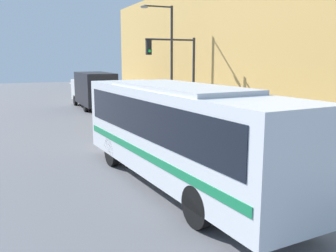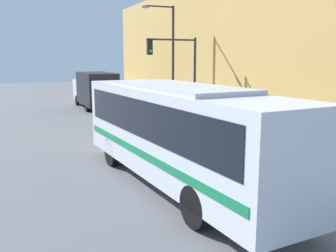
{
  "view_description": "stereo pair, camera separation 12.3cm",
  "coord_description": "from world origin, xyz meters",
  "px_view_note": "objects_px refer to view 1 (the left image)",
  "views": [
    {
      "loc": [
        -5.75,
        -9.12,
        4.17
      ],
      "look_at": [
        0.3,
        4.6,
        1.45
      ],
      "focal_mm": 40.0,
      "sensor_mm": 36.0,
      "label": 1
    },
    {
      "loc": [
        -5.63,
        -9.17,
        4.17
      ],
      "look_at": [
        0.3,
        4.6,
        1.45
      ],
      "focal_mm": 40.0,
      "sensor_mm": 36.0,
      "label": 2
    }
  ],
  "objects_px": {
    "fire_hydrant": "(255,137)",
    "traffic_light_pole": "(177,65)",
    "pedestrian_near_corner": "(239,119)",
    "street_lamp": "(168,52)",
    "parking_meter": "(222,116)",
    "delivery_truck": "(93,89)",
    "city_bus": "(177,128)"
  },
  "relations": [
    {
      "from": "pedestrian_near_corner",
      "to": "parking_meter",
      "type": "bearing_deg",
      "value": 125.54
    },
    {
      "from": "traffic_light_pole",
      "to": "parking_meter",
      "type": "xyz_separation_m",
      "value": [
        0.97,
        -3.68,
        -2.72
      ]
    },
    {
      "from": "delivery_truck",
      "to": "traffic_light_pole",
      "type": "distance_m",
      "value": 10.96
    },
    {
      "from": "city_bus",
      "to": "delivery_truck",
      "type": "xyz_separation_m",
      "value": [
        1.84,
        20.57,
        -0.31
      ]
    },
    {
      "from": "city_bus",
      "to": "pedestrian_near_corner",
      "type": "distance_m",
      "value": 8.64
    },
    {
      "from": "city_bus",
      "to": "pedestrian_near_corner",
      "type": "bearing_deg",
      "value": 38.11
    },
    {
      "from": "fire_hydrant",
      "to": "street_lamp",
      "type": "relative_size",
      "value": 0.09
    },
    {
      "from": "fire_hydrant",
      "to": "street_lamp",
      "type": "distance_m",
      "value": 11.02
    },
    {
      "from": "city_bus",
      "to": "street_lamp",
      "type": "relative_size",
      "value": 1.42
    },
    {
      "from": "traffic_light_pole",
      "to": "pedestrian_near_corner",
      "type": "relative_size",
      "value": 3.26
    },
    {
      "from": "delivery_truck",
      "to": "traffic_light_pole",
      "type": "xyz_separation_m",
      "value": [
        2.98,
        -10.33,
        2.13
      ]
    },
    {
      "from": "parking_meter",
      "to": "delivery_truck",
      "type": "bearing_deg",
      "value": 105.77
    },
    {
      "from": "traffic_light_pole",
      "to": "street_lamp",
      "type": "xyz_separation_m",
      "value": [
        0.93,
        3.56,
        0.85
      ]
    },
    {
      "from": "fire_hydrant",
      "to": "city_bus",
      "type": "bearing_deg",
      "value": -148.36
    },
    {
      "from": "street_lamp",
      "to": "traffic_light_pole",
      "type": "bearing_deg",
      "value": -104.68
    },
    {
      "from": "fire_hydrant",
      "to": "traffic_light_pole",
      "type": "height_order",
      "value": "traffic_light_pole"
    },
    {
      "from": "traffic_light_pole",
      "to": "pedestrian_near_corner",
      "type": "height_order",
      "value": "traffic_light_pole"
    },
    {
      "from": "street_lamp",
      "to": "city_bus",
      "type": "bearing_deg",
      "value": -112.65
    },
    {
      "from": "fire_hydrant",
      "to": "parking_meter",
      "type": "distance_m",
      "value": 3.04
    },
    {
      "from": "city_bus",
      "to": "traffic_light_pole",
      "type": "bearing_deg",
      "value": 60.54
    },
    {
      "from": "traffic_light_pole",
      "to": "fire_hydrant",
      "type": "bearing_deg",
      "value": -81.68
    },
    {
      "from": "parking_meter",
      "to": "pedestrian_near_corner",
      "type": "relative_size",
      "value": 0.82
    },
    {
      "from": "parking_meter",
      "to": "street_lamp",
      "type": "height_order",
      "value": "street_lamp"
    },
    {
      "from": "fire_hydrant",
      "to": "delivery_truck",
      "type": "bearing_deg",
      "value": 103.1
    },
    {
      "from": "fire_hydrant",
      "to": "parking_meter",
      "type": "height_order",
      "value": "parking_meter"
    },
    {
      "from": "pedestrian_near_corner",
      "to": "traffic_light_pole",
      "type": "bearing_deg",
      "value": 108.94
    },
    {
      "from": "pedestrian_near_corner",
      "to": "delivery_truck",
      "type": "bearing_deg",
      "value": 106.96
    },
    {
      "from": "street_lamp",
      "to": "pedestrian_near_corner",
      "type": "relative_size",
      "value": 4.7
    },
    {
      "from": "traffic_light_pole",
      "to": "street_lamp",
      "type": "relative_size",
      "value": 0.69
    },
    {
      "from": "parking_meter",
      "to": "pedestrian_near_corner",
      "type": "xyz_separation_m",
      "value": [
        0.55,
        -0.77,
        -0.08
      ]
    },
    {
      "from": "fire_hydrant",
      "to": "street_lamp",
      "type": "height_order",
      "value": "street_lamp"
    },
    {
      "from": "parking_meter",
      "to": "street_lamp",
      "type": "relative_size",
      "value": 0.17
    }
  ]
}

